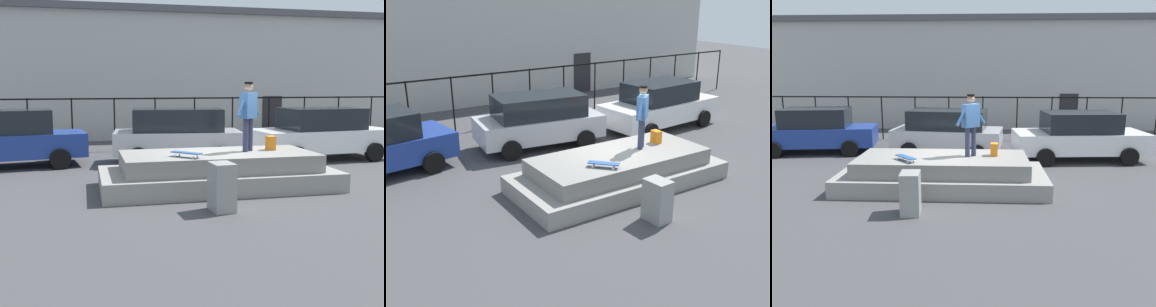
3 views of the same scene
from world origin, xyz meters
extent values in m
plane|color=#424244|center=(0.00, 0.00, 0.00)|extent=(60.00, 60.00, 0.00)
cube|color=gray|center=(-0.33, -0.33, 0.23)|extent=(5.83, 2.55, 0.46)
cube|color=gray|center=(-0.33, -0.33, 0.68)|extent=(4.78, 2.09, 0.43)
cylinder|color=#2D334C|center=(0.38, -0.34, 1.31)|extent=(0.14, 0.14, 0.84)
cylinder|color=#2D334C|center=(0.55, -0.20, 1.31)|extent=(0.14, 0.14, 0.84)
cube|color=#33598C|center=(0.46, -0.27, 2.05)|extent=(0.52, 0.49, 0.64)
cylinder|color=#33598C|center=(0.24, -0.45, 2.07)|extent=(0.38, 0.34, 0.56)
cylinder|color=#33598C|center=(0.69, -0.08, 2.07)|extent=(0.38, 0.34, 0.56)
sphere|color=tan|center=(0.46, -0.27, 2.51)|extent=(0.22, 0.22, 0.22)
cylinder|color=black|center=(0.46, -0.27, 2.61)|extent=(0.29, 0.29, 0.05)
cube|color=#264C8C|center=(-1.27, -0.90, 1.00)|extent=(0.68, 0.71, 0.02)
cylinder|color=silver|center=(-1.17, -1.16, 0.92)|extent=(0.06, 0.06, 0.06)
cylinder|color=silver|center=(-1.02, -1.02, 0.92)|extent=(0.06, 0.06, 0.06)
cylinder|color=silver|center=(-1.52, -0.79, 0.92)|extent=(0.06, 0.06, 0.06)
cylinder|color=silver|center=(-1.37, -0.65, 0.92)|extent=(0.06, 0.06, 0.06)
cube|color=orange|center=(1.13, -0.14, 1.07)|extent=(0.22, 0.29, 0.36)
cube|color=navy|center=(-5.85, 3.98, 0.69)|extent=(4.79, 2.43, 0.74)
cube|color=black|center=(-5.85, 3.98, 1.43)|extent=(2.72, 1.92, 0.73)
cylinder|color=black|center=(-4.57, 5.09, 0.32)|extent=(0.66, 0.31, 0.64)
cylinder|color=black|center=(-4.31, 3.27, 0.32)|extent=(0.66, 0.31, 0.64)
cube|color=#B7B7BC|center=(-0.56, 3.76, 0.69)|extent=(4.35, 2.33, 0.73)
cube|color=black|center=(-0.56, 3.76, 1.42)|extent=(3.09, 1.96, 0.73)
cylinder|color=black|center=(-1.72, 4.85, 0.32)|extent=(0.66, 0.30, 0.64)
cylinder|color=black|center=(-1.95, 3.00, 0.32)|extent=(0.66, 0.30, 0.64)
cylinder|color=black|center=(0.84, 4.52, 0.32)|extent=(0.66, 0.30, 0.64)
cylinder|color=black|center=(0.60, 2.67, 0.32)|extent=(0.66, 0.30, 0.64)
cube|color=white|center=(4.37, 3.25, 0.69)|extent=(4.90, 2.34, 0.74)
cube|color=black|center=(4.37, 3.25, 1.42)|extent=(2.75, 1.92, 0.72)
cylinder|color=black|center=(2.82, 4.11, 0.32)|extent=(0.66, 0.27, 0.64)
cylinder|color=black|center=(2.99, 2.14, 0.32)|extent=(0.66, 0.27, 0.64)
cylinder|color=black|center=(5.76, 4.37, 0.32)|extent=(0.66, 0.27, 0.64)
cylinder|color=black|center=(5.93, 2.40, 0.32)|extent=(0.66, 0.27, 0.64)
cube|color=gray|center=(-0.86, -2.44, 0.50)|extent=(0.48, 0.63, 1.00)
cylinder|color=black|center=(-5.60, 7.02, 1.03)|extent=(0.06, 0.06, 2.07)
cylinder|color=black|center=(-4.00, 7.02, 1.03)|extent=(0.06, 0.06, 2.07)
cylinder|color=black|center=(-2.40, 7.02, 1.03)|extent=(0.06, 0.06, 2.07)
cylinder|color=black|center=(-0.80, 7.02, 1.03)|extent=(0.06, 0.06, 2.07)
cylinder|color=black|center=(0.80, 7.02, 1.03)|extent=(0.06, 0.06, 2.07)
cylinder|color=black|center=(2.40, 7.02, 1.03)|extent=(0.06, 0.06, 2.07)
cylinder|color=black|center=(4.00, 7.02, 1.03)|extent=(0.06, 0.06, 2.07)
cylinder|color=black|center=(5.60, 7.02, 1.03)|extent=(0.06, 0.06, 2.07)
cylinder|color=black|center=(7.20, 7.02, 1.03)|extent=(0.06, 0.06, 2.07)
cylinder|color=black|center=(8.80, 7.02, 1.03)|extent=(0.06, 0.06, 2.07)
cube|color=black|center=(0.00, 7.02, 2.03)|extent=(24.00, 0.04, 0.06)
cube|color=#B2B2AD|center=(0.00, 14.67, 2.92)|extent=(27.50, 8.71, 5.83)
cube|color=#4C4C51|center=(0.00, 14.67, 5.98)|extent=(28.05, 9.15, 0.30)
cube|color=#262628|center=(5.50, 10.30, 1.00)|extent=(1.00, 0.06, 2.00)
camera|label=1|loc=(-3.58, -11.50, 2.58)|focal=44.15mm
camera|label=2|loc=(-7.56, -9.45, 5.03)|focal=43.03mm
camera|label=3|loc=(0.79, -10.70, 3.32)|focal=35.29mm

